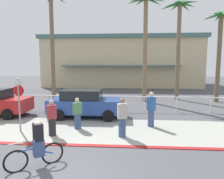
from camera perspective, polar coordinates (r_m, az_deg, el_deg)
ground_plane at (r=16.11m, az=-3.59°, el=-4.57°), size 80.00×80.00×0.00m
sidewalk_strip at (r=10.57m, az=-7.95°, el=-10.75°), size 44.00×4.00×0.02m
curb_paint at (r=8.73m, az=-10.81°, el=-14.63°), size 44.00×0.24×0.03m
building_backdrop at (r=33.58m, az=2.74°, el=7.55°), size 22.47×13.28×7.11m
rail_fence at (r=14.50m, az=-4.42°, el=-2.51°), size 24.27×0.08×1.04m
stop_sign_bike_lane at (r=10.74m, az=-24.07°, el=-1.86°), size 0.52×0.56×2.56m
palm_tree_0 at (r=20.52m, az=-16.20°, el=16.71°), size 3.01×3.19×9.68m
palm_tree_1 at (r=18.50m, az=9.17°, el=17.88°), size 3.31×3.45×8.82m
palm_tree_2 at (r=20.06m, az=17.77°, el=16.16°), size 3.12×2.97×8.69m
palm_tree_3 at (r=19.89m, az=27.43°, el=13.16°), size 2.98×3.01×7.49m
car_blue_2 at (r=12.68m, az=-7.29°, el=-3.74°), size 4.40×2.02×1.69m
cyclist_blue_0 at (r=7.11m, az=-19.77°, el=-14.17°), size 1.48×1.15×1.50m
pedestrian_0 at (r=10.58m, az=-9.42°, el=-6.80°), size 0.47×0.46×1.56m
pedestrian_1 at (r=9.26m, az=2.80°, el=-8.03°), size 0.45×0.38×1.76m
pedestrian_2 at (r=9.80m, az=-16.05°, el=-7.83°), size 0.45×0.38×1.64m
pedestrian_3 at (r=10.93m, az=10.61°, el=-5.66°), size 0.46×0.47×1.81m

